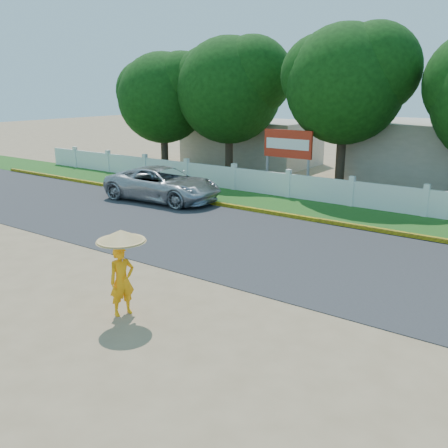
# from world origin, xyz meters

# --- Properties ---
(ground) EXTENTS (120.00, 120.00, 0.00)m
(ground) POSITION_xyz_m (0.00, 0.00, 0.00)
(ground) COLOR #9E8460
(ground) RESTS_ON ground
(road) EXTENTS (60.00, 7.00, 0.02)m
(road) POSITION_xyz_m (0.00, 4.50, 0.01)
(road) COLOR #38383A
(road) RESTS_ON ground
(grass_verge) EXTENTS (60.00, 3.50, 0.03)m
(grass_verge) POSITION_xyz_m (0.00, 9.75, 0.01)
(grass_verge) COLOR #2D601E
(grass_verge) RESTS_ON ground
(curb) EXTENTS (40.00, 0.18, 0.16)m
(curb) POSITION_xyz_m (0.00, 8.05, 0.08)
(curb) COLOR yellow
(curb) RESTS_ON ground
(fence) EXTENTS (40.00, 0.10, 1.10)m
(fence) POSITION_xyz_m (0.00, 11.20, 0.55)
(fence) COLOR silver
(fence) RESTS_ON ground
(building_far) EXTENTS (8.00, 5.00, 2.80)m
(building_far) POSITION_xyz_m (-10.00, 19.00, 1.40)
(building_far) COLOR #B7AD99
(building_far) RESTS_ON ground
(vehicle) EXTENTS (5.50, 2.84, 1.48)m
(vehicle) POSITION_xyz_m (-7.21, 7.43, 0.74)
(vehicle) COLOR #A6A9AE
(vehicle) RESTS_ON ground
(monk_with_parasol) EXTENTS (1.08, 1.08, 1.97)m
(monk_with_parasol) POSITION_xyz_m (-0.15, -1.62, 1.28)
(monk_with_parasol) COLOR #FF9D0D
(monk_with_parasol) RESTS_ON ground
(billboard) EXTENTS (2.50, 0.13, 2.95)m
(billboard) POSITION_xyz_m (-3.69, 12.30, 2.14)
(billboard) COLOR gray
(billboard) RESTS_ON ground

